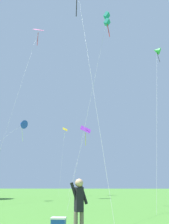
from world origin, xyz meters
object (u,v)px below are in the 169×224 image
at_px(kite_purple_streamer, 85,133).
at_px(person_foreground_watcher, 79,204).
at_px(kite_pink_low, 37,35).
at_px(kite_yellow_diamond, 65,133).
at_px(kite_blue_delta, 22,124).
at_px(picnic_cooler, 58,223).
at_px(kite_teal_box, 107,20).
at_px(kite_green_small, 157,51).

relative_size(kite_purple_streamer, person_foreground_watcher, 7.71).
bearing_deg(kite_pink_low, kite_yellow_diamond, 74.97).
relative_size(kite_blue_delta, picnic_cooler, 21.16).
distance_m(kite_blue_delta, kite_purple_streamer, 18.70).
bearing_deg(person_foreground_watcher, kite_teal_box, 82.57).
relative_size(kite_yellow_diamond, kite_purple_streamer, 0.94).
xyz_separation_m(kite_green_small, kite_teal_box, (-5.47, -0.60, 4.34)).
xyz_separation_m(kite_blue_delta, person_foreground_watcher, (9.71, -18.93, -8.28)).
bearing_deg(kite_pink_low, kite_teal_box, -37.81).
relative_size(kite_yellow_diamond, person_foreground_watcher, 7.23).
height_order(person_foreground_watcher, picnic_cooler, person_foreground_watcher).
distance_m(kite_yellow_diamond, picnic_cooler, 34.32).
distance_m(person_foreground_watcher, picnic_cooler, 2.86).
bearing_deg(kite_green_small, person_foreground_watcher, -117.50).
distance_m(kite_green_small, person_foreground_watcher, 21.60).
relative_size(kite_green_small, person_foreground_watcher, 9.10).
relative_size(kite_green_small, picnic_cooler, 27.68).
height_order(kite_green_small, kite_yellow_diamond, kite_green_small).
distance_m(kite_green_small, kite_yellow_diamond, 25.14).
distance_m(kite_blue_delta, kite_pink_low, 17.53).
bearing_deg(kite_teal_box, kite_green_small, 6.28).
distance_m(kite_pink_low, kite_purple_streamer, 21.07).
xyz_separation_m(kite_yellow_diamond, kite_purple_streamer, (4.11, 1.75, 0.44)).
xyz_separation_m(kite_purple_streamer, picnic_cooler, (1.63, -33.52, -12.09)).
distance_m(kite_blue_delta, person_foreground_watcher, 22.83).
bearing_deg(kite_purple_streamer, kite_green_small, -65.95).
relative_size(kite_green_small, kite_pink_low, 0.58).
xyz_separation_m(kite_yellow_diamond, kite_blue_delta, (-2.89, -15.34, -2.50)).
bearing_deg(kite_green_small, picnic_cooler, -126.19).
bearing_deg(kite_pink_low, kite_purple_streamer, 61.87).
bearing_deg(kite_blue_delta, kite_green_small, -16.82).
relative_size(kite_yellow_diamond, kite_blue_delta, 1.04).
distance_m(kite_purple_streamer, person_foreground_watcher, 37.82).
bearing_deg(kite_purple_streamer, person_foreground_watcher, -85.69).
relative_size(kite_teal_box, kite_pink_low, 0.75).
bearing_deg(kite_yellow_diamond, kite_blue_delta, -100.66).
xyz_separation_m(kite_green_small, kite_purple_streamer, (-9.91, 22.20, -3.74)).
bearing_deg(person_foreground_watcher, kite_yellow_diamond, 101.26).
distance_m(kite_teal_box, person_foreground_watcher, 23.45).
bearing_deg(kite_yellow_diamond, picnic_cooler, -79.77).
relative_size(kite_teal_box, person_foreground_watcher, 11.74).
distance_m(kite_yellow_diamond, kite_purple_streamer, 4.49).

